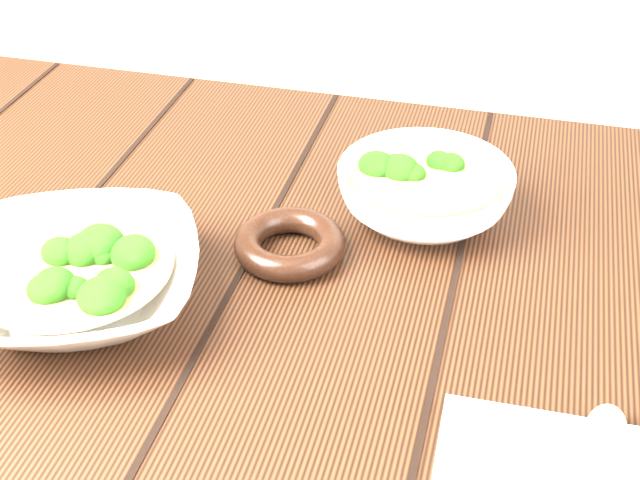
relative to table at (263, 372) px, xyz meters
The scene contains 5 objects.
table is the anchor object (origin of this frame).
soup_bowl_front 0.22m from the table, 152.87° to the right, with size 0.29×0.29×0.07m.
soup_bowl_back 0.25m from the table, 47.56° to the left, with size 0.22×0.22×0.06m.
trivet 0.14m from the table, 68.69° to the left, with size 0.11×0.11×0.03m, color black.
spoon_left 0.37m from the table, 28.48° to the right, with size 0.06×0.19×0.01m.
Camera 1 is at (0.22, -0.63, 1.27)m, focal length 50.00 mm.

